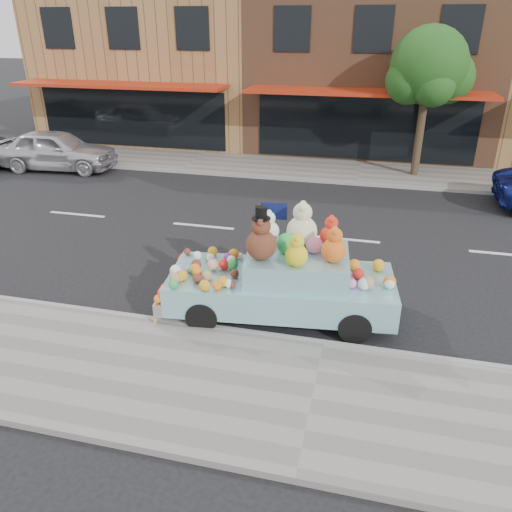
% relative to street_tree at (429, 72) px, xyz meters
% --- Properties ---
extents(ground, '(120.00, 120.00, 0.00)m').
position_rel_street_tree_xyz_m(ground, '(-2.03, -6.55, -3.69)').
color(ground, black).
rests_on(ground, ground).
extents(near_sidewalk, '(60.00, 3.00, 0.12)m').
position_rel_street_tree_xyz_m(near_sidewalk, '(-2.03, -13.05, -3.63)').
color(near_sidewalk, gray).
rests_on(near_sidewalk, ground).
extents(far_sidewalk, '(60.00, 3.00, 0.12)m').
position_rel_street_tree_xyz_m(far_sidewalk, '(-2.03, -0.05, -3.63)').
color(far_sidewalk, gray).
rests_on(far_sidewalk, ground).
extents(near_kerb, '(60.00, 0.12, 0.13)m').
position_rel_street_tree_xyz_m(near_kerb, '(-2.03, -11.55, -3.63)').
color(near_kerb, gray).
rests_on(near_kerb, ground).
extents(far_kerb, '(60.00, 0.12, 0.13)m').
position_rel_street_tree_xyz_m(far_kerb, '(-2.03, -1.55, -3.63)').
color(far_kerb, gray).
rests_on(far_kerb, ground).
extents(storefront_left, '(10.00, 9.80, 7.30)m').
position_rel_street_tree_xyz_m(storefront_left, '(-12.03, 5.42, -0.05)').
color(storefront_left, '#9A6D40').
rests_on(storefront_left, ground).
extents(storefront_mid, '(10.00, 9.80, 7.30)m').
position_rel_street_tree_xyz_m(storefront_mid, '(-2.03, 5.42, -0.05)').
color(storefront_mid, brown).
rests_on(storefront_mid, ground).
extents(street_tree, '(3.00, 2.70, 5.22)m').
position_rel_street_tree_xyz_m(street_tree, '(0.00, 0.00, 0.00)').
color(street_tree, '#38281C').
rests_on(street_tree, ground).
extents(car_silver, '(4.66, 2.19, 1.54)m').
position_rel_street_tree_xyz_m(car_silver, '(-13.47, -2.22, -2.92)').
color(car_silver, silver).
rests_on(car_silver, ground).
extents(art_car, '(4.65, 2.23, 2.36)m').
position_rel_street_tree_xyz_m(art_car, '(-2.97, -10.60, -2.89)').
color(art_car, black).
rests_on(art_car, ground).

